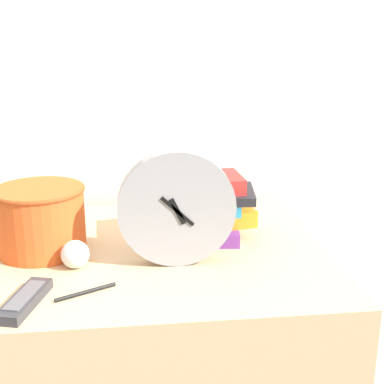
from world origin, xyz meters
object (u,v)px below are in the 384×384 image
(desk_clock, at_px, (177,209))
(crumpled_paper_ball, at_px, (75,254))
(tv_remote, at_px, (25,300))
(book_stack, at_px, (204,207))
(pen, at_px, (86,292))
(basket, at_px, (40,217))

(desk_clock, height_order, crumpled_paper_ball, desk_clock)
(crumpled_paper_ball, bearing_deg, tv_remote, -116.44)
(book_stack, bearing_deg, desk_clock, -119.19)
(crumpled_paper_ball, relative_size, pen, 0.53)
(pen, bearing_deg, crumpled_paper_ball, 103.25)
(desk_clock, xyz_separation_m, tv_remote, (-0.31, -0.16, -0.12))
(basket, xyz_separation_m, crumpled_paper_ball, (0.09, -0.11, -0.05))
(tv_remote, relative_size, crumpled_paper_ball, 2.68)
(book_stack, distance_m, tv_remote, 0.50)
(desk_clock, xyz_separation_m, pen, (-0.20, -0.13, -0.13))
(tv_remote, xyz_separation_m, pen, (0.11, 0.03, -0.01))
(book_stack, bearing_deg, basket, -174.75)
(pen, bearing_deg, book_stack, 44.48)
(tv_remote, bearing_deg, desk_clock, 27.30)
(desk_clock, relative_size, crumpled_paper_ball, 4.17)
(desk_clock, xyz_separation_m, book_stack, (0.08, 0.15, -0.05))
(basket, height_order, pen, basket)
(tv_remote, bearing_deg, pen, 16.42)
(tv_remote, relative_size, pen, 1.42)
(desk_clock, bearing_deg, pen, -147.25)
(crumpled_paper_ball, bearing_deg, book_stack, 24.74)
(desk_clock, relative_size, tv_remote, 1.56)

